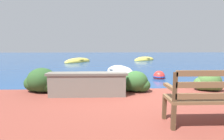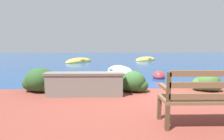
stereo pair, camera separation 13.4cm
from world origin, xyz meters
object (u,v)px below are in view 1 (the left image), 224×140
Objects in this scene: rowboat_nearest at (120,73)px; rowboat_mid at (78,62)px; rowboat_far at (144,60)px; park_bench at (213,96)px; mooring_buoy at (159,76)px.

rowboat_nearest is 0.82× the size of rowboat_mid.
rowboat_nearest reaches higher than rowboat_far.
rowboat_mid is at bearing 101.11° from park_bench.
park_bench is 0.47× the size of rowboat_far.
rowboat_mid is 10.27m from mooring_buoy.
park_bench reaches higher than rowboat_nearest.
mooring_buoy is at bearing -115.27° from rowboat_mid.
mooring_buoy is (5.21, -8.86, 0.03)m from rowboat_mid.
park_bench is 16.45m from rowboat_far.
rowboat_nearest is at bearing 140.27° from mooring_buoy.
rowboat_mid is (-4.42, 14.23, -0.64)m from park_bench.
park_bench reaches higher than mooring_buoy.
mooring_buoy is (0.79, 5.37, -0.61)m from park_bench.
rowboat_far is 5.33× the size of mooring_buoy.
park_bench reaches higher than rowboat_mid.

